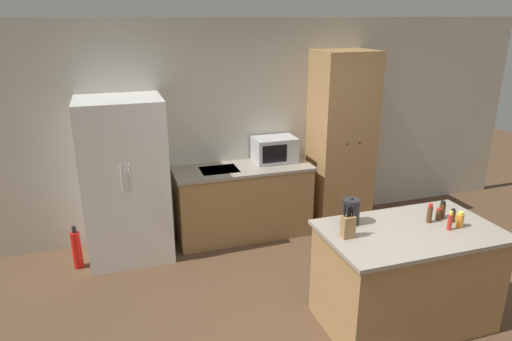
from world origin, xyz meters
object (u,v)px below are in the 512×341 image
Objects in this scene: spice_bottle_short_red at (442,210)px; spice_bottle_green_herb at (438,214)px; pantry_cabinet at (341,141)px; spice_bottle_tall_dark at (450,221)px; knife_block at (348,226)px; spice_bottle_pale_salt at (453,216)px; spice_bottle_orange_cap at (429,214)px; kettle at (351,211)px; refrigerator at (125,180)px; fire_extinguisher at (77,249)px; spice_bottle_amber_oil at (460,220)px; microwave at (274,150)px.

spice_bottle_short_red reaches higher than spice_bottle_green_herb.
spice_bottle_tall_dark is (-0.14, -2.18, -0.13)m from pantry_cabinet.
knife_block is 1.88× the size of spice_bottle_short_red.
spice_bottle_tall_dark is 0.18m from spice_bottle_pale_salt.
kettle reaches higher than spice_bottle_orange_cap.
spice_bottle_tall_dark is 1.08× the size of spice_bottle_short_red.
refrigerator is 16.87× the size of spice_bottle_green_herb.
pantry_cabinet reaches higher than kettle.
pantry_cabinet is at bearing 3.48° from fire_extinguisher.
spice_bottle_pale_salt is 0.49× the size of kettle.
pantry_cabinet is 7.50× the size of knife_block.
knife_block is at bearing 170.81° from spice_bottle_tall_dark.
refrigerator reaches higher than spice_bottle_amber_oil.
spice_bottle_orange_cap is at bearing -95.81° from pantry_cabinet.
refrigerator is at bearing -174.73° from microwave.
kettle reaches higher than spice_bottle_green_herb.
spice_bottle_green_herb is (0.93, 0.05, -0.05)m from knife_block.
spice_bottle_orange_cap is (-0.20, 0.06, 0.02)m from spice_bottle_pale_salt.
fire_extinguisher is (-2.22, 1.84, -0.79)m from knife_block.
pantry_cabinet is at bearing 86.38° from spice_bottle_tall_dark.
refrigerator is 3.51× the size of microwave.
pantry_cabinet is 20.77× the size of spice_bottle_green_herb.
spice_bottle_tall_dark is 1.39× the size of spice_bottle_pale_salt.
knife_block is 2.43× the size of spice_bottle_pale_salt.
spice_bottle_amber_oil reaches higher than fire_extinguisher.
spice_bottle_orange_cap reaches higher than fire_extinguisher.
refrigerator is 3.32m from spice_bottle_pale_salt.
microwave is 2.54m from fire_extinguisher.
spice_bottle_tall_dark is at bearing -115.11° from spice_bottle_short_red.
pantry_cabinet is at bearing 89.03° from spice_bottle_short_red.
spice_bottle_amber_oil is 0.92m from kettle.
spice_bottle_pale_salt reaches higher than spice_bottle_green_herb.
spice_bottle_green_herb is (-0.09, -1.98, -0.15)m from pantry_cabinet.
spice_bottle_pale_salt is at bearing -41.72° from spice_bottle_green_herb.
spice_bottle_green_herb is 0.62× the size of spice_bottle_orange_cap.
spice_bottle_green_herb is (-0.06, -0.03, -0.02)m from spice_bottle_short_red.
spice_bottle_orange_cap is (-0.20, -2.00, -0.12)m from pantry_cabinet.
spice_bottle_amber_oil is at bearing -67.53° from spice_bottle_green_herb.
kettle is at bearing 163.95° from spice_bottle_orange_cap.
spice_bottle_orange_cap is at bearing 110.16° from spice_bottle_tall_dark.
refrigerator is 2.57m from knife_block.
spice_bottle_amber_oil reaches higher than spice_bottle_pale_salt.
spice_bottle_amber_oil is 1.31× the size of spice_bottle_green_herb.
fire_extinguisher is (-2.38, 1.61, -0.80)m from kettle.
pantry_cabinet is at bearing 84.19° from spice_bottle_orange_cap.
spice_bottle_amber_oil is at bearing -69.48° from microwave.
microwave is 2.32m from spice_bottle_pale_salt.
spice_bottle_short_red is at bearing 64.89° from spice_bottle_tall_dark.
microwave is at bearing 110.35° from spice_bottle_green_herb.
spice_bottle_green_herb is 0.80m from kettle.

